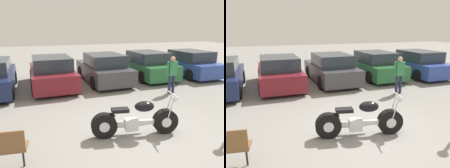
{
  "view_description": "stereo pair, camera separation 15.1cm",
  "coord_description": "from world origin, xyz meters",
  "views": [
    {
      "loc": [
        -2.7,
        -4.87,
        2.78
      ],
      "look_at": [
        -0.08,
        2.0,
        0.85
      ],
      "focal_mm": 35.0,
      "sensor_mm": 36.0,
      "label": 1
    },
    {
      "loc": [
        -2.56,
        -4.92,
        2.78
      ],
      "look_at": [
        -0.08,
        2.0,
        0.85
      ],
      "focal_mm": 35.0,
      "sensor_mm": 36.0,
      "label": 2
    }
  ],
  "objects": [
    {
      "name": "person_standing",
      "position": [
        2.91,
        2.68,
        0.94
      ],
      "size": [
        0.52,
        0.21,
        1.59
      ],
      "color": "#232847",
      "rests_on": "ground_plane"
    },
    {
      "name": "ground_plane",
      "position": [
        0.0,
        0.0,
        0.0
      ],
      "size": [
        60.0,
        60.0,
        0.0
      ],
      "primitive_type": "plane",
      "color": "gray"
    },
    {
      "name": "parked_car_blue",
      "position": [
        6.05,
        5.47,
        0.68
      ],
      "size": [
        1.95,
        4.33,
        1.46
      ],
      "color": "#2D479E",
      "rests_on": "ground_plane"
    },
    {
      "name": "parked_car_dark_grey",
      "position": [
        0.85,
        5.69,
        0.68
      ],
      "size": [
        1.95,
        4.33,
        1.46
      ],
      "color": "#3D3D42",
      "rests_on": "ground_plane"
    },
    {
      "name": "parked_car_maroon",
      "position": [
        -1.75,
        5.62,
        0.68
      ],
      "size": [
        1.95,
        4.33,
        1.46
      ],
      "color": "maroon",
      "rests_on": "ground_plane"
    },
    {
      "name": "parked_car_green",
      "position": [
        3.45,
        5.88,
        0.68
      ],
      "size": [
        1.95,
        4.33,
        1.46
      ],
      "color": "#286B38",
      "rests_on": "ground_plane"
    },
    {
      "name": "motorcycle",
      "position": [
        -0.27,
        -0.16,
        0.43
      ],
      "size": [
        2.31,
        0.87,
        1.09
      ],
      "color": "black",
      "rests_on": "ground_plane"
    }
  ]
}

